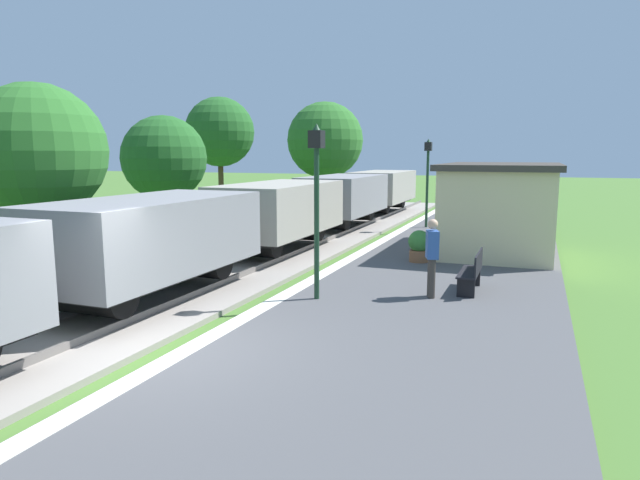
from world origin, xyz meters
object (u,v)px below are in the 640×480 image
freight_train (279,213)px  tree_field_distant (325,140)px  station_hut (500,207)px  lamp_post_near (317,180)px  tree_field_left (220,132)px  tree_trackside_far (164,158)px  lamp_post_far (428,167)px  person_waiting (432,255)px  bench_near_hut (473,271)px  tree_trackside_mid (38,151)px  bench_down_platform (503,217)px  potted_planter (419,245)px

freight_train → tree_field_distant: bearing=105.6°
freight_train → station_hut: (6.80, 2.08, 0.26)m
lamp_post_near → tree_field_left: size_ratio=0.59×
lamp_post_near → tree_trackside_far: 11.02m
station_hut → lamp_post_far: 5.99m
person_waiting → tree_field_distant: 23.74m
tree_field_distant → tree_field_left: bearing=-114.7°
bench_near_hut → tree_field_left: size_ratio=0.24×
person_waiting → lamp_post_near: bearing=6.1°
lamp_post_far → tree_field_left: size_ratio=0.59×
freight_train → station_hut: station_hut is taller
station_hut → tree_field_distant: bearing=128.4°
tree_trackside_far → tree_field_distant: bearing=87.8°
lamp_post_far → lamp_post_near: bearing=-90.0°
lamp_post_near → tree_trackside_far: tree_trackside_far is taller
bench_near_hut → person_waiting: size_ratio=0.88×
tree_trackside_mid → tree_field_distant: tree_field_distant is taller
lamp_post_near → tree_trackside_far: size_ratio=0.78×
bench_near_hut → tree_trackside_far: size_ratio=0.32×
lamp_post_near → lamp_post_far: size_ratio=1.00×
station_hut → tree_field_distant: (-11.40, 14.36, 2.51)m
tree_trackside_far → bench_near_hut: bearing=-22.1°
bench_down_platform → lamp_post_near: size_ratio=0.41×
bench_near_hut → tree_field_distant: 23.42m
potted_planter → lamp_post_near: lamp_post_near is taller
station_hut → tree_field_left: tree_field_left is taller
person_waiting → tree_trackside_mid: 9.90m
person_waiting → tree_trackside_mid: tree_trackside_mid is taller
lamp_post_far → tree_field_distant: bearing=130.8°
tree_field_left → tree_field_distant: (3.25, 7.08, -0.29)m
tree_trackside_far → tree_field_left: 8.89m
person_waiting → tree_field_distant: (-10.43, 21.11, 2.98)m
station_hut → bench_down_platform: size_ratio=3.87×
bench_near_hut → bench_down_platform: (0.00, 11.44, 0.00)m
freight_train → tree_trackside_far: (-5.20, 0.98, 1.77)m
tree_trackside_far → lamp_post_far: bearing=34.4°
lamp_post_far → bench_down_platform: bearing=11.7°
person_waiting → tree_field_distant: tree_field_distant is taller
lamp_post_near → tree_field_distant: 23.63m
freight_train → tree_field_distant: size_ratio=4.99×
person_waiting → tree_field_left: 19.87m
lamp_post_far → tree_trackside_mid: bearing=-119.2°
freight_train → tree_trackside_mid: (-3.72, -6.05, 2.00)m
lamp_post_far → tree_trackside_far: 10.63m
bench_down_platform → tree_field_left: size_ratio=0.24×
lamp_post_far → tree_trackside_far: bearing=-145.6°
tree_field_distant → freight_train: bearing=-74.4°
bench_down_platform → tree_field_distant: bearing=141.8°
potted_planter → tree_field_distant: size_ratio=0.14×
potted_planter → station_hut: bearing=54.7°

